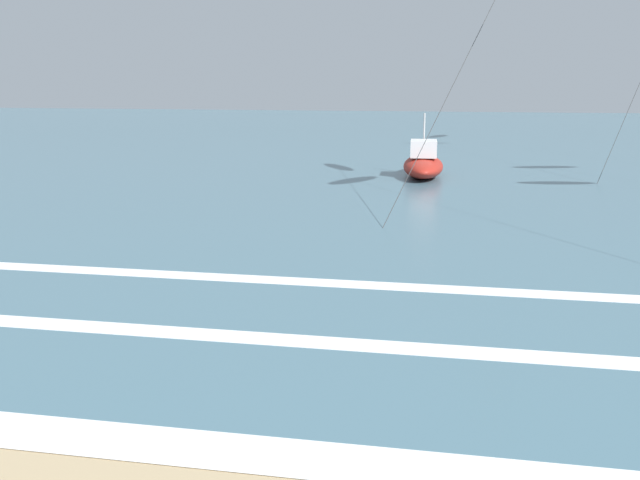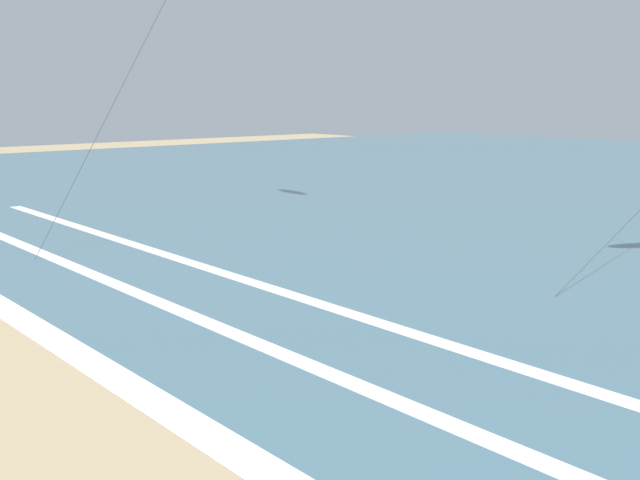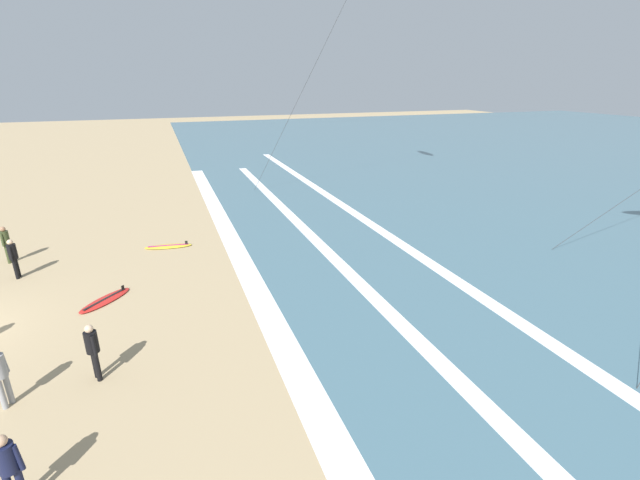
% 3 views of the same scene
% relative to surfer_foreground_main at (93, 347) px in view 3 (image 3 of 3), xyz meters
% --- Properties ---
extents(wave_foam_shoreline, '(51.36, 0.89, 0.01)m').
position_rel_surfer_foreground_main_xyz_m(wave_foam_shoreline, '(-1.68, 4.96, -0.94)').
color(wave_foam_shoreline, white).
rests_on(wave_foam_shoreline, ocean_surface).
extents(wave_foam_mid_break, '(44.86, 0.59, 0.01)m').
position_rel_surfer_foreground_main_xyz_m(wave_foam_mid_break, '(-4.73, 8.80, -0.94)').
color(wave_foam_mid_break, white).
rests_on(wave_foam_mid_break, ocean_surface).
extents(wave_foam_outer_break, '(58.66, 0.60, 0.01)m').
position_rel_surfer_foreground_main_xyz_m(wave_foam_outer_break, '(-4.41, 12.43, -0.94)').
color(wave_foam_outer_break, white).
rests_on(wave_foam_outer_break, ocean_surface).
extents(surfer_foreground_main, '(0.50, 0.32, 1.60)m').
position_rel_surfer_foreground_main_xyz_m(surfer_foreground_main, '(0.00, 0.00, 0.00)').
color(surfer_foreground_main, black).
rests_on(surfer_foreground_main, ground).
extents(surfer_left_far, '(0.32, 0.52, 1.60)m').
position_rel_surfer_foreground_main_xyz_m(surfer_left_far, '(3.50, -0.98, 0.00)').
color(surfer_left_far, '#141938').
rests_on(surfer_left_far, ground).
extents(surfer_background_far, '(0.51, 0.32, 1.60)m').
position_rel_surfer_foreground_main_xyz_m(surfer_background_far, '(-9.81, -4.33, 0.00)').
color(surfer_background_far, '#384223').
rests_on(surfer_background_far, ground).
extents(surfer_left_near, '(0.51, 0.32, 1.60)m').
position_rel_surfer_foreground_main_xyz_m(surfer_left_near, '(-7.90, -3.61, 0.00)').
color(surfer_left_near, black).
rests_on(surfer_left_near, ground).
extents(surfboard_left_pile, '(1.94, 1.88, 0.25)m').
position_rel_surfer_foreground_main_xyz_m(surfboard_left_pile, '(-4.60, -0.23, -0.91)').
color(surfboard_left_pile, red).
rests_on(surfboard_left_pile, ground).
extents(surfboard_foreground_flat, '(0.86, 2.16, 0.25)m').
position_rel_surfer_foreground_main_xyz_m(surfboard_foreground_flat, '(-9.39, 2.06, -0.91)').
color(surfboard_foreground_flat, yellow).
rests_on(surfboard_foreground_flat, ground).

